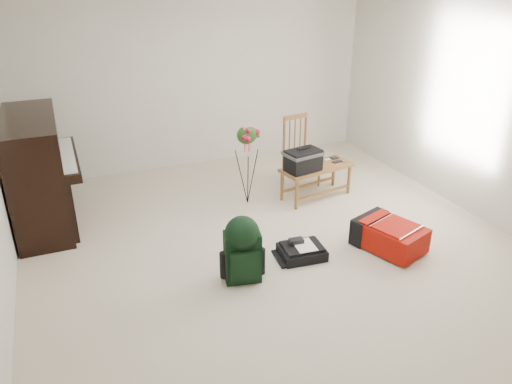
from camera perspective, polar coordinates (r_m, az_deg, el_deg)
name	(u,v)px	position (r m, az deg, el deg)	size (l,w,h in m)	color
floor	(278,251)	(5.21, 2.50, -6.81)	(5.00, 5.50, 0.01)	#C3B49D
wall_back	(198,78)	(7.18, -6.69, 12.78)	(5.00, 0.04, 2.50)	silver
wall_right	(486,109)	(6.13, 24.77, 8.58)	(0.04, 5.50, 2.50)	silver
piano	(39,174)	(6.02, -23.57, 1.91)	(0.71, 1.50, 1.25)	black
bench	(306,162)	(6.14, 5.74, 3.48)	(0.99, 0.54, 0.72)	brown
dining_chair	(301,152)	(6.62, 5.12, 4.58)	(0.45, 0.45, 0.92)	brown
red_suitcase	(387,234)	(5.39, 14.70, -4.62)	(0.66, 0.81, 0.29)	#B91307
black_duffel	(302,251)	(5.11, 5.25, -6.72)	(0.47, 0.39, 0.19)	black
green_backpack	(243,246)	(4.60, -1.55, -6.23)	(0.36, 0.34, 0.66)	black
flower_stand	(247,165)	(6.03, -1.01, 3.10)	(0.39, 0.39, 1.02)	black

